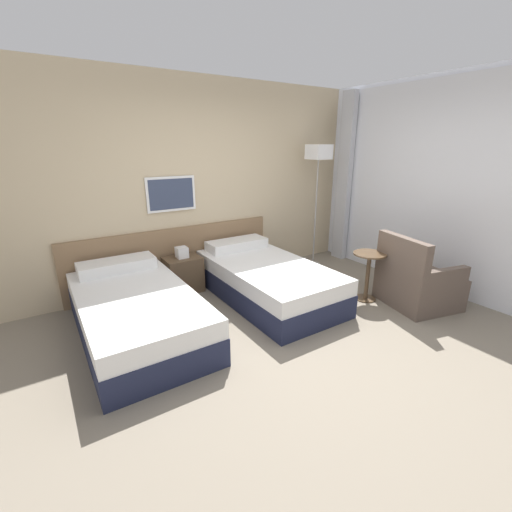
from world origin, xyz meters
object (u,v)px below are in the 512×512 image
floor_lamp (318,161)px  armchair (416,283)px  side_table (368,268)px  bed_near_window (266,279)px  nightstand (183,274)px  bed_near_door (136,312)px

floor_lamp → armchair: 2.22m
side_table → floor_lamp: bearing=76.2°
bed_near_window → floor_lamp: 2.03m
nightstand → floor_lamp: size_ratio=0.33×
bed_near_door → armchair: size_ratio=2.18×
bed_near_window → armchair: (1.40, -1.16, 0.03)m
bed_near_window → armchair: size_ratio=2.18×
bed_near_door → floor_lamp: bearing=11.6°
nightstand → armchair: bearing=-41.0°
nightstand → side_table: (1.82, -1.50, 0.17)m
nightstand → armchair: size_ratio=0.67×
nightstand → floor_lamp: bearing=-4.0°
bed_near_door → nightstand: bearing=43.3°
side_table → armchair: size_ratio=0.67×
floor_lamp → armchair: (0.05, -1.77, -1.35)m
side_table → armchair: 0.59m
floor_lamp → armchair: floor_lamp is taller
bed_near_window → side_table: (1.02, -0.74, 0.18)m
floor_lamp → side_table: 1.84m
bed_near_window → nightstand: 1.11m
bed_near_window → armchair: armchair is taller
bed_near_window → floor_lamp: (1.35, 0.61, 1.38)m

